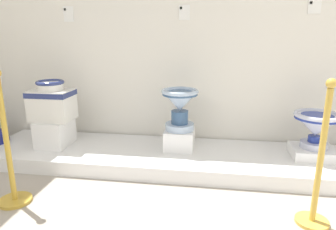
% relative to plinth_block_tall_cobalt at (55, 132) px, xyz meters
% --- Properties ---
extents(wall_back, '(4.47, 0.06, 3.16)m').
position_rel_plinth_block_tall_cobalt_xyz_m(wall_back, '(1.27, 0.49, 1.31)').
color(wall_back, white).
rests_on(wall_back, ground_plane).
extents(display_platform, '(3.85, 0.84, 0.14)m').
position_rel_plinth_block_tall_cobalt_xyz_m(display_platform, '(1.27, 0.01, -0.20)').
color(display_platform, white).
rests_on(display_platform, ground_plane).
extents(plinth_block_tall_cobalt, '(0.29, 0.36, 0.27)m').
position_rel_plinth_block_tall_cobalt_xyz_m(plinth_block_tall_cobalt, '(0.00, 0.00, 0.00)').
color(plinth_block_tall_cobalt, white).
rests_on(plinth_block_tall_cobalt, display_platform).
extents(antique_toilet_tall_cobalt, '(0.40, 0.30, 0.40)m').
position_rel_plinth_block_tall_cobalt_xyz_m(antique_toilet_tall_cobalt, '(0.00, -0.00, 0.33)').
color(antique_toilet_tall_cobalt, white).
rests_on(antique_toilet_tall_cobalt, plinth_block_tall_cobalt).
extents(plinth_block_squat_floral, '(0.28, 0.32, 0.19)m').
position_rel_plinth_block_tall_cobalt_xyz_m(plinth_block_squat_floral, '(1.27, 0.10, -0.04)').
color(plinth_block_squat_floral, white).
rests_on(plinth_block_squat_floral, display_platform).
extents(antique_toilet_squat_floral, '(0.36, 0.36, 0.40)m').
position_rel_plinth_block_tall_cobalt_xyz_m(antique_toilet_squat_floral, '(1.27, 0.10, 0.32)').
color(antique_toilet_squat_floral, '#ABC1DF').
rests_on(antique_toilet_squat_floral, plinth_block_squat_floral).
extents(plinth_block_leftmost, '(0.39, 0.34, 0.09)m').
position_rel_plinth_block_tall_cobalt_xyz_m(plinth_block_leftmost, '(2.53, 0.07, -0.09)').
color(plinth_block_leftmost, white).
rests_on(plinth_block_leftmost, display_platform).
extents(antique_toilet_leftmost, '(0.41, 0.41, 0.33)m').
position_rel_plinth_block_tall_cobalt_xyz_m(antique_toilet_leftmost, '(2.53, 0.07, 0.18)').
color(antique_toilet_leftmost, silver).
rests_on(antique_toilet_leftmost, plinth_block_leftmost).
extents(info_placard_first, '(0.11, 0.01, 0.16)m').
position_rel_plinth_block_tall_cobalt_xyz_m(info_placard_first, '(0.03, 0.45, 1.18)').
color(info_placard_first, white).
extents(info_placard_second, '(0.11, 0.01, 0.14)m').
position_rel_plinth_block_tall_cobalt_xyz_m(info_placard_second, '(1.27, 0.45, 1.19)').
color(info_placard_second, white).
extents(info_placard_third, '(0.12, 0.01, 0.12)m').
position_rel_plinth_block_tall_cobalt_xyz_m(info_placard_third, '(2.50, 0.45, 1.22)').
color(info_placard_third, white).
extents(stanchion_post_near_left, '(0.25, 0.25, 1.02)m').
position_rel_plinth_block_tall_cobalt_xyz_m(stanchion_post_near_left, '(0.11, -0.86, 0.04)').
color(stanchion_post_near_left, gold).
rests_on(stanchion_post_near_left, ground_plane).
extents(stanchion_post_near_right, '(0.22, 0.22, 1.00)m').
position_rel_plinth_block_tall_cobalt_xyz_m(stanchion_post_near_right, '(2.29, -0.80, 0.06)').
color(stanchion_post_near_right, gold).
rests_on(stanchion_post_near_right, ground_plane).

